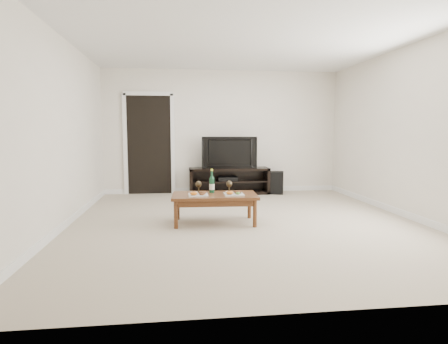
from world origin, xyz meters
TOP-DOWN VIEW (x-y plane):
  - floor at (0.00, 0.00)m, footprint 5.50×5.50m
  - back_wall at (0.00, 2.77)m, footprint 5.00×0.04m
  - ceiling at (0.00, 0.00)m, footprint 5.00×5.50m
  - doorway at (-1.55, 2.73)m, footprint 0.90×0.02m
  - media_console at (0.11, 2.50)m, footprint 1.67×0.45m
  - television at (0.11, 2.50)m, footprint 1.15×0.26m
  - av_receiver at (0.08, 2.48)m, footprint 0.42×0.32m
  - subwoofer at (1.10, 2.41)m, footprint 0.39×0.39m
  - coffee_table at (-0.44, -0.00)m, footprint 1.23×0.71m
  - plate_left at (-0.68, -0.09)m, footprint 0.27×0.27m
  - plate_right at (-0.18, -0.09)m, footprint 0.27×0.27m
  - wine_bottle at (-0.47, 0.14)m, footprint 0.07×0.07m
  - goblet_left at (-0.66, 0.20)m, footprint 0.09×0.09m
  - goblet_right at (-0.21, 0.18)m, footprint 0.09×0.09m

SIDE VIEW (x-z plane):
  - floor at x=0.00m, z-range 0.00..0.00m
  - coffee_table at x=-0.44m, z-range 0.00..0.42m
  - subwoofer at x=1.10m, z-range 0.00..0.47m
  - media_console at x=0.11m, z-range 0.00..0.55m
  - av_receiver at x=0.08m, z-range 0.29..0.36m
  - plate_left at x=-0.68m, z-range 0.42..0.49m
  - plate_right at x=-0.18m, z-range 0.42..0.49m
  - goblet_left at x=-0.66m, z-range 0.42..0.59m
  - goblet_right at x=-0.21m, z-range 0.42..0.59m
  - wine_bottle at x=-0.47m, z-range 0.42..0.77m
  - television at x=0.11m, z-range 0.55..1.21m
  - doorway at x=-1.55m, z-range 0.00..2.05m
  - back_wall at x=0.00m, z-range 0.00..2.60m
  - ceiling at x=0.00m, z-range 2.60..2.64m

